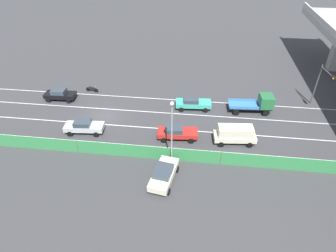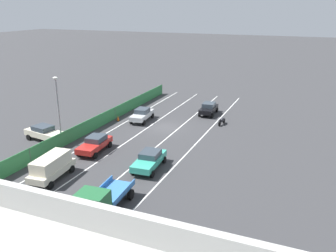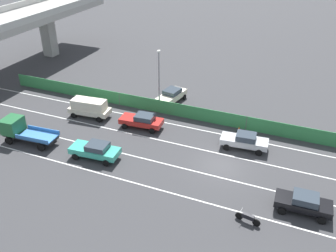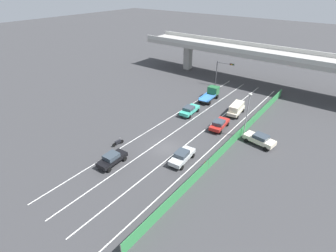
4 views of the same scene
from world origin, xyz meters
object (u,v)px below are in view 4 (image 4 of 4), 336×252
(motorcycle, at_px, (118,142))
(traffic_cone, at_px, (205,163))
(car_van_cream, at_px, (236,108))
(parked_sedan_cream, at_px, (260,139))
(car_sedan_red, at_px, (219,124))
(car_sedan_silver, at_px, (182,156))
(street_lamp, at_px, (247,112))
(traffic_light, at_px, (222,69))
(flatbed_truck_blue, at_px, (211,93))
(car_taxi_teal, at_px, (189,110))
(car_sedan_black, at_px, (112,159))

(motorcycle, distance_m, traffic_cone, 13.22)
(car_van_cream, xyz_separation_m, motorcycle, (-9.57, -20.02, -0.73))
(parked_sedan_cream, bearing_deg, car_sedan_red, 175.42)
(car_sedan_silver, relative_size, street_lamp, 0.64)
(car_van_cream, distance_m, motorcycle, 22.20)
(motorcycle, xyz_separation_m, traffic_light, (0.78, 31.23, 3.58))
(car_sedan_red, xyz_separation_m, traffic_cone, (3.07, -9.81, -0.56))
(car_van_cream, bearing_deg, flatbed_truck_blue, 154.12)
(flatbed_truck_blue, bearing_deg, traffic_cone, -62.85)
(traffic_cone, bearing_deg, traffic_light, 113.37)
(car_taxi_teal, bearing_deg, motorcycle, -100.73)
(motorcycle, bearing_deg, street_lamp, 43.81)
(car_sedan_silver, bearing_deg, parked_sedan_cream, 57.12)
(traffic_cone, bearing_deg, car_sedan_silver, -157.66)
(parked_sedan_cream, bearing_deg, street_lamp, 170.46)
(car_sedan_black, relative_size, traffic_light, 0.75)
(car_sedan_black, relative_size, flatbed_truck_blue, 0.75)
(flatbed_truck_blue, bearing_deg, car_taxi_teal, -88.18)
(parked_sedan_cream, xyz_separation_m, traffic_cone, (-3.87, -9.25, -0.61))
(motorcycle, relative_size, traffic_light, 0.34)
(car_taxi_teal, xyz_separation_m, street_lamp, (11.08, -1.59, 3.57))
(car_van_cream, relative_size, street_lamp, 0.66)
(motorcycle, bearing_deg, car_van_cream, 64.45)
(parked_sedan_cream, xyz_separation_m, street_lamp, (-2.66, 0.45, 3.52))
(flatbed_truck_blue, height_order, motorcycle, flatbed_truck_blue)
(parked_sedan_cream, bearing_deg, car_van_cream, 134.49)
(flatbed_truck_blue, relative_size, traffic_cone, 8.70)
(car_sedan_black, xyz_separation_m, car_sedan_red, (6.84, 17.08, -0.02))
(traffic_light, bearing_deg, parked_sedan_cream, -49.27)
(car_sedan_red, height_order, street_lamp, street_lamp)
(car_sedan_red, xyz_separation_m, car_van_cream, (-0.06, 6.57, 0.32))
(street_lamp, xyz_separation_m, traffic_cone, (-1.20, -9.70, -4.13))
(car_sedan_red, relative_size, car_sedan_silver, 1.01)
(car_sedan_black, bearing_deg, traffic_light, 93.30)
(traffic_light, relative_size, traffic_cone, 8.70)
(car_sedan_red, distance_m, flatbed_truck_blue, 12.23)
(car_sedan_silver, xyz_separation_m, motorcycle, (-9.83, -2.46, -0.42))
(parked_sedan_cream, bearing_deg, car_taxi_teal, 171.55)
(flatbed_truck_blue, xyz_separation_m, traffic_light, (-1.78, 7.81, 2.81))
(flatbed_truck_blue, distance_m, street_lamp, 15.51)
(street_lamp, bearing_deg, car_van_cream, 123.01)
(car_sedan_black, relative_size, car_sedan_silver, 0.91)
(motorcycle, xyz_separation_m, parked_sedan_cream, (16.57, 12.90, 0.46))
(car_sedan_silver, distance_m, traffic_cone, 3.16)
(parked_sedan_cream, relative_size, street_lamp, 0.65)
(car_sedan_black, bearing_deg, traffic_cone, 36.27)
(traffic_light, xyz_separation_m, traffic_cone, (11.92, -27.59, -3.74))
(car_taxi_teal, distance_m, motorcycle, 15.21)
(car_sedan_black, height_order, flatbed_truck_blue, flatbed_truck_blue)
(car_sedan_silver, xyz_separation_m, flatbed_truck_blue, (-7.27, 20.96, 0.35))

